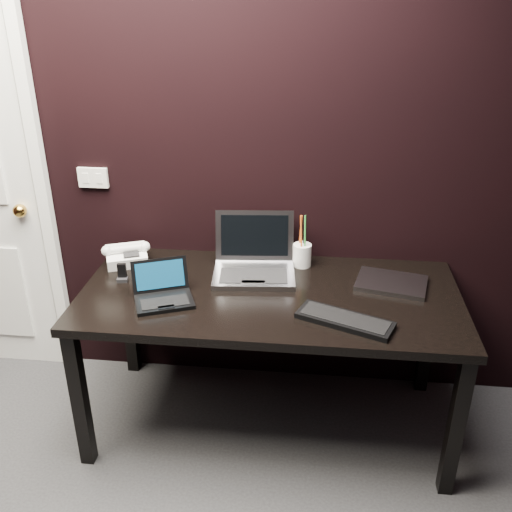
# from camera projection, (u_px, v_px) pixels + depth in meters

# --- Properties ---
(wall_back) EXTENTS (4.00, 0.00, 4.00)m
(wall_back) POSITION_uv_depth(u_px,v_px,m) (215.00, 145.00, 2.70)
(wall_back) COLOR black
(wall_back) RESTS_ON ground
(wall_switch) EXTENTS (0.15, 0.02, 0.10)m
(wall_switch) POSITION_uv_depth(u_px,v_px,m) (93.00, 178.00, 2.83)
(wall_switch) COLOR silver
(wall_switch) RESTS_ON wall_back
(desk) EXTENTS (1.70, 0.80, 0.74)m
(desk) POSITION_uv_depth(u_px,v_px,m) (270.00, 307.00, 2.59)
(desk) COLOR black
(desk) RESTS_ON ground
(netbook) EXTENTS (0.31, 0.29, 0.16)m
(netbook) POSITION_uv_depth(u_px,v_px,m) (163.00, 294.00, 2.48)
(netbook) COLOR black
(netbook) RESTS_ON desk
(silver_laptop) EXTENTS (0.41, 0.37, 0.26)m
(silver_laptop) POSITION_uv_depth(u_px,v_px,m) (254.00, 264.00, 2.70)
(silver_laptop) COLOR #9E9EA3
(silver_laptop) RESTS_ON desk
(ext_keyboard) EXTENTS (0.42, 0.27, 0.03)m
(ext_keyboard) POSITION_uv_depth(u_px,v_px,m) (345.00, 320.00, 2.32)
(ext_keyboard) COLOR black
(ext_keyboard) RESTS_ON desk
(closed_laptop) EXTENTS (0.35, 0.29, 0.02)m
(closed_laptop) POSITION_uv_depth(u_px,v_px,m) (391.00, 283.00, 2.61)
(closed_laptop) COLOR gray
(closed_laptop) RESTS_ON desk
(desk_phone) EXTENTS (0.25, 0.24, 0.12)m
(desk_phone) POSITION_uv_depth(u_px,v_px,m) (127.00, 255.00, 2.81)
(desk_phone) COLOR white
(desk_phone) RESTS_ON desk
(mobile_phone) EXTENTS (0.05, 0.05, 0.08)m
(mobile_phone) POSITION_uv_depth(u_px,v_px,m) (122.00, 275.00, 2.64)
(mobile_phone) COLOR black
(mobile_phone) RESTS_ON desk
(pen_cup) EXTENTS (0.10, 0.10, 0.26)m
(pen_cup) POSITION_uv_depth(u_px,v_px,m) (302.00, 254.00, 2.77)
(pen_cup) COLOR silver
(pen_cup) RESTS_ON desk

